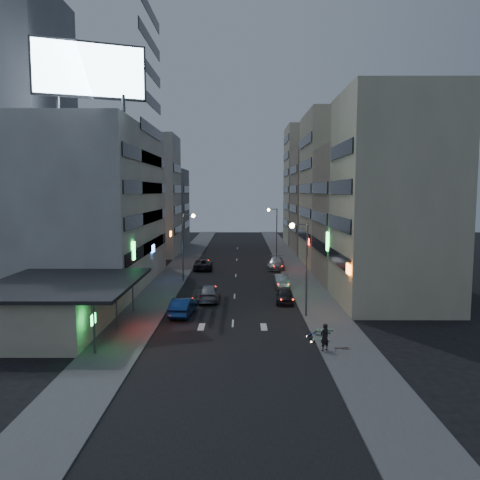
{
  "coord_description": "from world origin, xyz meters",
  "views": [
    {
      "loc": [
        0.68,
        -33.46,
        10.81
      ],
      "look_at": [
        0.56,
        16.43,
        5.61
      ],
      "focal_mm": 35.0,
      "sensor_mm": 36.0,
      "label": 1
    }
  ],
  "objects_px": {
    "scooter_blue": "(325,328)",
    "scooter_black_b": "(331,325)",
    "parked_car_right_mid": "(281,281)",
    "person": "(325,337)",
    "parked_car_right_near": "(285,296)",
    "scooter_silver_b": "(333,322)",
    "parked_car_right_far": "(276,263)",
    "road_car_silver": "(208,293)",
    "scooter_silver_a": "(330,332)",
    "scooter_black_a": "(348,340)",
    "road_car_blue": "(183,307)",
    "parked_car_left": "(203,264)"
  },
  "relations": [
    {
      "from": "scooter_silver_a",
      "to": "scooter_black_a",
      "type": "bearing_deg",
      "value": -137.92
    },
    {
      "from": "scooter_black_a",
      "to": "scooter_silver_b",
      "type": "relative_size",
      "value": 0.89
    },
    {
      "from": "road_car_silver",
      "to": "parked_car_right_near",
      "type": "bearing_deg",
      "value": 173.09
    },
    {
      "from": "parked_car_right_near",
      "to": "scooter_silver_a",
      "type": "bearing_deg",
      "value": -74.32
    },
    {
      "from": "road_car_silver",
      "to": "scooter_blue",
      "type": "relative_size",
      "value": 3.0
    },
    {
      "from": "person",
      "to": "scooter_black_a",
      "type": "xyz_separation_m",
      "value": [
        1.76,
        0.68,
        -0.43
      ]
    },
    {
      "from": "road_car_silver",
      "to": "scooter_silver_a",
      "type": "relative_size",
      "value": 2.88
    },
    {
      "from": "parked_car_right_near",
      "to": "scooter_silver_b",
      "type": "distance_m",
      "value": 9.8
    },
    {
      "from": "parked_car_right_near",
      "to": "parked_car_left",
      "type": "distance_m",
      "value": 21.7
    },
    {
      "from": "parked_car_right_near",
      "to": "parked_car_left",
      "type": "xyz_separation_m",
      "value": [
        -9.54,
        19.5,
        0.06
      ]
    },
    {
      "from": "parked_car_right_far",
      "to": "scooter_silver_b",
      "type": "height_order",
      "value": "parked_car_right_far"
    },
    {
      "from": "road_car_blue",
      "to": "scooter_silver_a",
      "type": "distance_m",
      "value": 13.52
    },
    {
      "from": "scooter_silver_a",
      "to": "person",
      "type": "bearing_deg",
      "value": 174.45
    },
    {
      "from": "parked_car_left",
      "to": "scooter_silver_a",
      "type": "distance_m",
      "value": 33.44
    },
    {
      "from": "road_car_silver",
      "to": "scooter_silver_a",
      "type": "bearing_deg",
      "value": 126.83
    },
    {
      "from": "road_car_blue",
      "to": "scooter_silver_b",
      "type": "bearing_deg",
      "value": 164.76
    },
    {
      "from": "parked_car_right_near",
      "to": "scooter_silver_b",
      "type": "relative_size",
      "value": 2.17
    },
    {
      "from": "person",
      "to": "scooter_silver_b",
      "type": "xyz_separation_m",
      "value": [
        1.5,
        4.84,
        -0.37
      ]
    },
    {
      "from": "road_car_blue",
      "to": "person",
      "type": "bearing_deg",
      "value": 144.0
    },
    {
      "from": "parked_car_right_far",
      "to": "scooter_black_a",
      "type": "bearing_deg",
      "value": -81.74
    },
    {
      "from": "road_car_silver",
      "to": "scooter_silver_b",
      "type": "xyz_separation_m",
      "value": [
        10.36,
        -10.2,
        -0.08
      ]
    },
    {
      "from": "parked_car_right_near",
      "to": "road_car_blue",
      "type": "relative_size",
      "value": 0.84
    },
    {
      "from": "road_car_silver",
      "to": "scooter_black_a",
      "type": "height_order",
      "value": "road_car_silver"
    },
    {
      "from": "parked_car_left",
      "to": "road_car_silver",
      "type": "relative_size",
      "value": 1.02
    },
    {
      "from": "scooter_blue",
      "to": "scooter_silver_b",
      "type": "height_order",
      "value": "scooter_silver_b"
    },
    {
      "from": "parked_car_right_mid",
      "to": "scooter_blue",
      "type": "height_order",
      "value": "parked_car_right_mid"
    },
    {
      "from": "parked_car_right_near",
      "to": "parked_car_right_far",
      "type": "height_order",
      "value": "parked_car_right_far"
    },
    {
      "from": "parked_car_right_near",
      "to": "scooter_blue",
      "type": "height_order",
      "value": "parked_car_right_near"
    },
    {
      "from": "parked_car_right_far",
      "to": "road_car_silver",
      "type": "relative_size",
      "value": 1.07
    },
    {
      "from": "parked_car_left",
      "to": "scooter_silver_a",
      "type": "relative_size",
      "value": 2.94
    },
    {
      "from": "parked_car_right_near",
      "to": "scooter_blue",
      "type": "distance_m",
      "value": 10.92
    },
    {
      "from": "road_car_blue",
      "to": "scooter_black_b",
      "type": "xyz_separation_m",
      "value": [
        11.93,
        -5.34,
        -0.11
      ]
    },
    {
      "from": "parked_car_right_near",
      "to": "scooter_black_b",
      "type": "distance_m",
      "value": 10.43
    },
    {
      "from": "parked_car_left",
      "to": "scooter_silver_a",
      "type": "height_order",
      "value": "parked_car_left"
    },
    {
      "from": "person",
      "to": "scooter_blue",
      "type": "relative_size",
      "value": 1.06
    },
    {
      "from": "scooter_blue",
      "to": "scooter_black_b",
      "type": "height_order",
      "value": "scooter_black_b"
    },
    {
      "from": "scooter_black_a",
      "to": "person",
      "type": "bearing_deg",
      "value": 104.73
    },
    {
      "from": "parked_car_right_mid",
      "to": "person",
      "type": "xyz_separation_m",
      "value": [
        1.07,
        -21.35,
        0.34
      ]
    },
    {
      "from": "parked_car_right_far",
      "to": "scooter_silver_a",
      "type": "distance_m",
      "value": 31.66
    },
    {
      "from": "parked_car_right_near",
      "to": "parked_car_left",
      "type": "bearing_deg",
      "value": 121.28
    },
    {
      "from": "scooter_black_b",
      "to": "scooter_silver_b",
      "type": "xyz_separation_m",
      "value": [
        0.28,
        0.74,
        0.01
      ]
    },
    {
      "from": "road_car_blue",
      "to": "scooter_blue",
      "type": "relative_size",
      "value": 2.71
    },
    {
      "from": "scooter_blue",
      "to": "scooter_black_b",
      "type": "bearing_deg",
      "value": -17.01
    },
    {
      "from": "scooter_black_a",
      "to": "scooter_blue",
      "type": "relative_size",
      "value": 0.94
    },
    {
      "from": "scooter_black_b",
      "to": "parked_car_left",
      "type": "bearing_deg",
      "value": 36.32
    },
    {
      "from": "parked_car_right_near",
      "to": "parked_car_right_far",
      "type": "distance_m",
      "value": 19.81
    },
    {
      "from": "parked_car_right_mid",
      "to": "person",
      "type": "distance_m",
      "value": 21.38
    },
    {
      "from": "parked_car_right_far",
      "to": "scooter_silver_b",
      "type": "bearing_deg",
      "value": -81.65
    },
    {
      "from": "scooter_black_a",
      "to": "parked_car_right_near",
      "type": "bearing_deg",
      "value": 6.51
    },
    {
      "from": "parked_car_right_far",
      "to": "scooter_blue",
      "type": "bearing_deg",
      "value": -83.4
    }
  ]
}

